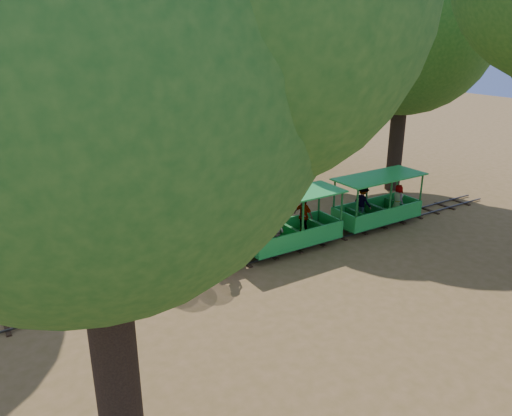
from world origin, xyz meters
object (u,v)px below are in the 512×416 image
locomotive (202,221)px  carriage_rear (376,206)px  carriage_front (292,227)px  fence (172,180)px

locomotive → carriage_rear: 7.41m
carriage_front → carriage_rear: size_ratio=1.00×
locomotive → fence: size_ratio=0.17×
carriage_front → fence: bearing=96.6°
locomotive → carriage_rear: locomotive is taller
locomotive → carriage_front: size_ratio=0.83×
fence → locomotive: bearing=-106.8°
locomotive → carriage_front: 3.45m
fence → carriage_rear: bearing=-58.1°
locomotive → carriage_front: (3.33, -0.07, -0.90)m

